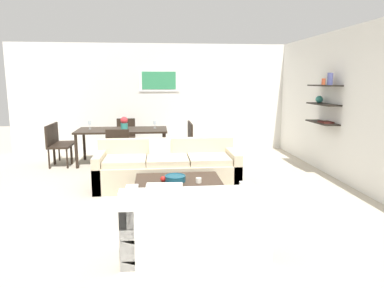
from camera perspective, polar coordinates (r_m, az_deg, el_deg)
name	(u,v)px	position (r m, az deg, el deg)	size (l,w,h in m)	color
ground_plane	(176,191)	(5.87, -2.62, -7.62)	(18.00, 18.00, 0.00)	#BCB29E
back_wall_unit	(179,98)	(9.14, -2.06, 7.44)	(8.40, 0.09, 2.70)	silver
right_wall_shelf_unit	(339,105)	(7.03, 22.57, 5.81)	(0.34, 8.20, 2.70)	silver
sofa_beige	(167,169)	(6.10, -3.97, -4.08)	(2.39, 0.90, 0.78)	beige
loveseat_white	(193,223)	(3.88, 0.20, -12.58)	(1.49, 0.90, 0.78)	white
coffee_table	(179,195)	(5.09, -2.13, -8.17)	(1.23, 1.06, 0.38)	#38281E
decorative_bowl	(175,178)	(5.06, -2.71, -5.50)	(0.30, 0.30, 0.09)	navy
candle_jar	(199,180)	(4.99, 1.08, -5.86)	(0.08, 0.08, 0.07)	silver
apple_on_coffee_table	(163,179)	(5.06, -4.68, -5.62)	(0.08, 0.08, 0.08)	red
dining_table	(122,132)	(7.85, -11.16, 1.87)	(1.93, 0.92, 0.75)	black
dining_chair_foot	(118,148)	(7.02, -11.76, -0.60)	(0.44, 0.44, 0.88)	black
dining_chair_head	(126,134)	(8.73, -10.60, 1.53)	(0.44, 0.44, 0.88)	black
dining_chair_right_near	(186,141)	(7.66, -0.99, 0.50)	(0.44, 0.44, 0.88)	black
dining_chair_right_far	(184,138)	(8.07, -1.24, 1.00)	(0.44, 0.44, 0.88)	black
dining_chair_left_near	(55,143)	(7.92, -21.17, 0.14)	(0.44, 0.44, 0.88)	black
dining_chair_left_far	(60,140)	(8.32, -20.42, 0.64)	(0.44, 0.44, 0.88)	black
wine_glass_left_far	(90,123)	(8.03, -16.16, 3.22)	(0.06, 0.06, 0.17)	silver
wine_glass_head	(124,122)	(8.22, -10.94, 3.53)	(0.06, 0.06, 0.17)	silver
wine_glass_right_far	(155,123)	(7.90, -6.01, 3.35)	(0.06, 0.06, 0.16)	silver
centerpiece_vase	(124,123)	(7.85, -10.87, 3.38)	(0.16, 0.16, 0.27)	teal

